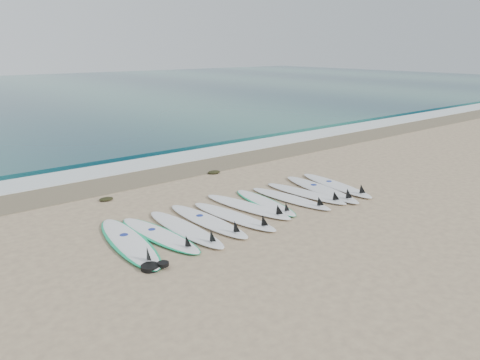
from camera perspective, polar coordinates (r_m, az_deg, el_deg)
ground at (r=10.99m, az=1.02°, el=-3.65°), size 120.00×120.00×0.00m
wet_sand_band at (r=14.22m, az=-9.75°, el=0.72°), size 120.00×1.80×0.01m
foam_band at (r=15.41m, az=-12.36°, el=1.82°), size 120.00×1.40×0.04m
wave_crest at (r=16.72m, az=-14.73°, el=2.87°), size 120.00×1.00×0.10m
surfboard_0 at (r=9.33m, az=-13.32°, el=-7.40°), size 1.07×2.95×0.37m
surfboard_1 at (r=9.57m, az=-9.73°, el=-6.62°), size 0.83×2.60×0.33m
surfboard_2 at (r=9.76m, az=-6.55°, el=-5.96°), size 0.55×2.66×0.34m
surfboard_3 at (r=10.16m, az=-3.81°, el=-5.00°), size 0.61×2.69×0.34m
surfboard_4 at (r=10.40m, az=-0.62°, el=-4.48°), size 0.78×2.59×0.33m
surfboard_5 at (r=11.02m, az=1.10°, el=-3.27°), size 0.90×2.65×0.33m
surfboard_6 at (r=11.37m, az=3.13°, el=-2.75°), size 0.85×2.41×0.30m
surfboard_7 at (r=11.67m, az=6.32°, el=-2.27°), size 0.74×2.52×0.32m
surfboard_8 at (r=12.12m, az=8.17°, el=-1.64°), size 0.76×2.55×0.32m
surfboard_9 at (r=12.51m, az=10.01°, el=-1.13°), size 1.04×2.91×0.36m
surfboard_10 at (r=12.96m, az=11.77°, el=-0.64°), size 0.99×2.76×0.35m
seaweed_near at (r=12.10m, az=-16.00°, el=-2.24°), size 0.36×0.28×0.07m
seaweed_far at (r=14.12m, az=-3.19°, el=0.97°), size 0.40×0.31×0.08m
leash_coil at (r=8.30m, az=-10.54°, el=-10.34°), size 0.46×0.36×0.11m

